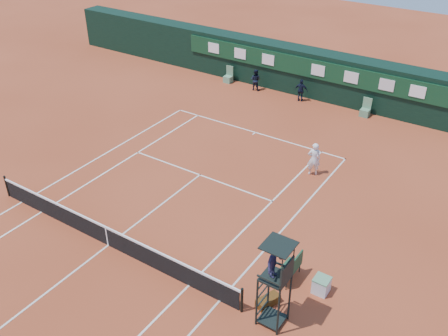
# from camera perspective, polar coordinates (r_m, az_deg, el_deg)

# --- Properties ---
(ground) EXTENTS (90.00, 90.00, 0.00)m
(ground) POSITION_cam_1_polar(r_m,az_deg,el_deg) (21.16, -13.06, -8.59)
(ground) COLOR #AC4828
(ground) RESTS_ON ground
(court_lines) EXTENTS (11.05, 23.85, 0.01)m
(court_lines) POSITION_cam_1_polar(r_m,az_deg,el_deg) (21.16, -13.07, -8.57)
(court_lines) COLOR white
(court_lines) RESTS_ON ground
(tennis_net) EXTENTS (12.90, 0.10, 1.10)m
(tennis_net) POSITION_cam_1_polar(r_m,az_deg,el_deg) (20.84, -13.23, -7.52)
(tennis_net) COLOR black
(tennis_net) RESTS_ON ground
(back_wall) EXTENTS (40.00, 1.65, 3.00)m
(back_wall) POSITION_cam_1_polar(r_m,az_deg,el_deg) (33.97, 9.64, 10.77)
(back_wall) COLOR black
(back_wall) RESTS_ON ground
(linesman_chair_left) EXTENTS (0.55, 0.50, 1.15)m
(linesman_chair_left) POSITION_cam_1_polar(r_m,az_deg,el_deg) (35.78, 0.50, 10.27)
(linesman_chair_left) COLOR #649972
(linesman_chair_left) RESTS_ON ground
(linesman_chair_right) EXTENTS (0.55, 0.50, 1.15)m
(linesman_chair_right) POSITION_cam_1_polar(r_m,az_deg,el_deg) (31.92, 15.83, 6.26)
(linesman_chair_right) COLOR #5A8A66
(linesman_chair_right) RESTS_ON ground
(umpire_chair) EXTENTS (0.96, 0.95, 3.42)m
(umpire_chair) POSITION_cam_1_polar(r_m,az_deg,el_deg) (16.12, 5.89, -11.25)
(umpire_chair) COLOR black
(umpire_chair) RESTS_ON ground
(player_bench) EXTENTS (0.56, 1.20, 1.10)m
(player_bench) POSITION_cam_1_polar(r_m,az_deg,el_deg) (18.93, 7.68, -11.20)
(player_bench) COLOR #1A422A
(player_bench) RESTS_ON ground
(tennis_bag) EXTENTS (0.68, 0.96, 0.33)m
(tennis_bag) POSITION_cam_1_polar(r_m,az_deg,el_deg) (18.26, 5.05, -14.90)
(tennis_bag) COLOR black
(tennis_bag) RESTS_ON ground
(cooler) EXTENTS (0.57, 0.57, 0.65)m
(cooler) POSITION_cam_1_polar(r_m,az_deg,el_deg) (18.84, 11.07, -13.00)
(cooler) COLOR white
(cooler) RESTS_ON ground
(tennis_ball) EXTENTS (0.06, 0.06, 0.06)m
(tennis_ball) POSITION_cam_1_polar(r_m,az_deg,el_deg) (26.68, 10.11, 1.10)
(tennis_ball) COLOR yellow
(tennis_ball) RESTS_ON ground
(player) EXTENTS (0.77, 0.69, 1.76)m
(player) POSITION_cam_1_polar(r_m,az_deg,el_deg) (24.95, 10.23, 1.02)
(player) COLOR white
(player) RESTS_ON ground
(ball_kid_left) EXTENTS (0.79, 0.66, 1.47)m
(ball_kid_left) POSITION_cam_1_polar(r_m,az_deg,el_deg) (34.39, 3.61, 10.03)
(ball_kid_left) COLOR black
(ball_kid_left) RESTS_ON ground
(ball_kid_right) EXTENTS (0.92, 0.52, 1.48)m
(ball_kid_right) POSITION_cam_1_polar(r_m,az_deg,el_deg) (32.99, 8.80, 8.76)
(ball_kid_right) COLOR black
(ball_kid_right) RESTS_ON ground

